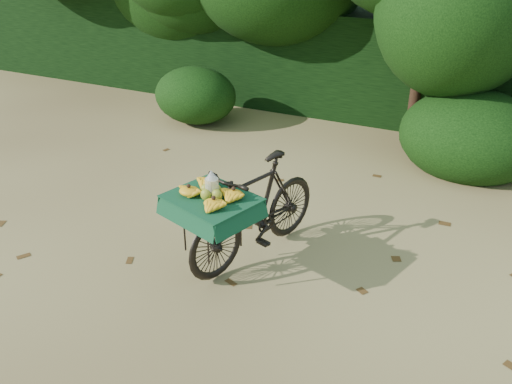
% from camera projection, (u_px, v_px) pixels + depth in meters
% --- Properties ---
extents(ground, '(80.00, 80.00, 0.00)m').
position_uv_depth(ground, '(236.00, 318.00, 4.95)').
color(ground, tan).
rests_on(ground, ground).
extents(vendor_bicycle, '(1.20, 1.97, 1.12)m').
position_uv_depth(vendor_bicycle, '(254.00, 209.00, 5.61)').
color(vendor_bicycle, black).
rests_on(vendor_bicycle, ground).
extents(hedge_backdrop, '(26.00, 1.80, 1.80)m').
position_uv_depth(hedge_backdrop, '(398.00, 65.00, 9.59)').
color(hedge_backdrop, black).
rests_on(hedge_backdrop, ground).
extents(tree_row, '(14.50, 2.00, 4.00)m').
position_uv_depth(tree_row, '(355.00, 3.00, 8.69)').
color(tree_row, black).
rests_on(tree_row, ground).
extents(bush_clumps, '(8.80, 1.70, 0.90)m').
position_uv_depth(bush_clumps, '(399.00, 129.00, 8.00)').
color(bush_clumps, black).
rests_on(bush_clumps, ground).
extents(leaf_litter, '(7.00, 7.30, 0.01)m').
position_uv_depth(leaf_litter, '(265.00, 279.00, 5.47)').
color(leaf_litter, '#4C3114').
rests_on(leaf_litter, ground).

